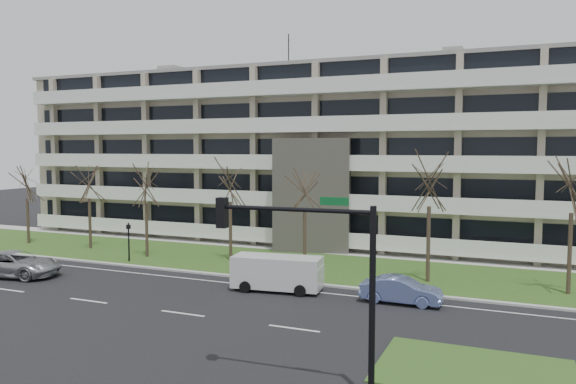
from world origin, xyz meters
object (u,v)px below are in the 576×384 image
at_px(blue_sedan, 401,290).
at_px(pedestrian_signal, 129,237).
at_px(silver_pickup, 15,264).
at_px(traffic_signal, 316,267).
at_px(white_van, 278,270).

bearing_deg(blue_sedan, pedestrian_signal, 80.74).
distance_m(silver_pickup, blue_sedan, 24.34).
height_order(blue_sedan, traffic_signal, traffic_signal).
height_order(blue_sedan, pedestrian_signal, pedestrian_signal).
distance_m(silver_pickup, pedestrian_signal, 7.62).
bearing_deg(white_van, traffic_signal, -68.02).
bearing_deg(pedestrian_signal, traffic_signal, -57.26).
bearing_deg(blue_sedan, white_van, 90.43).
bearing_deg(pedestrian_signal, white_van, -33.71).
bearing_deg(white_van, pedestrian_signal, 158.98).
height_order(white_van, traffic_signal, traffic_signal).
bearing_deg(silver_pickup, white_van, -89.36).
bearing_deg(blue_sedan, silver_pickup, 97.56).
xyz_separation_m(blue_sedan, white_van, (-7.08, -0.11, 0.49)).
bearing_deg(blue_sedan, traffic_signal, 177.62).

